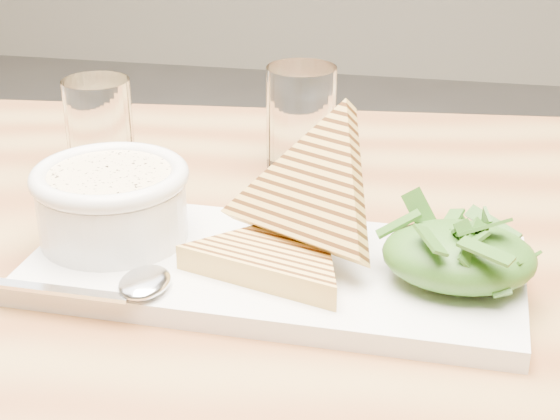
% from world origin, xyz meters
% --- Properties ---
extents(table_top, '(1.40, 1.01, 0.04)m').
position_xyz_m(table_top, '(-0.06, -0.12, 0.71)').
color(table_top, '#A17A43').
rests_on(table_top, ground).
extents(platter, '(0.38, 0.18, 0.02)m').
position_xyz_m(platter, '(0.03, -0.09, 0.73)').
color(platter, white).
rests_on(platter, table_top).
extents(soup_bowl, '(0.12, 0.12, 0.05)m').
position_xyz_m(soup_bowl, '(-0.11, -0.08, 0.77)').
color(soup_bowl, white).
rests_on(soup_bowl, platter).
extents(soup, '(0.10, 0.10, 0.01)m').
position_xyz_m(soup, '(-0.11, -0.08, 0.79)').
color(soup, beige).
rests_on(soup, soup_bowl).
extents(bowl_rim, '(0.12, 0.12, 0.01)m').
position_xyz_m(bowl_rim, '(-0.11, -0.08, 0.80)').
color(bowl_rim, white).
rests_on(bowl_rim, soup_bowl).
extents(sandwich_flat, '(0.19, 0.19, 0.02)m').
position_xyz_m(sandwich_flat, '(0.03, -0.10, 0.75)').
color(sandwich_flat, gold).
rests_on(sandwich_flat, platter).
extents(sandwich_lean, '(0.21, 0.21, 0.17)m').
position_xyz_m(sandwich_lean, '(0.05, -0.07, 0.79)').
color(sandwich_lean, gold).
rests_on(sandwich_lean, sandwich_flat).
extents(salad_base, '(0.11, 0.09, 0.04)m').
position_xyz_m(salad_base, '(0.16, -0.10, 0.76)').
color(salad_base, '#163E0C').
rests_on(salad_base, platter).
extents(arugula_pile, '(0.11, 0.10, 0.05)m').
position_xyz_m(arugula_pile, '(0.16, -0.10, 0.77)').
color(arugula_pile, '#406F26').
rests_on(arugula_pile, platter).
extents(spoon_bowl, '(0.04, 0.05, 0.01)m').
position_xyz_m(spoon_bowl, '(-0.05, -0.15, 0.75)').
color(spoon_bowl, silver).
rests_on(spoon_bowl, platter).
extents(spoon_handle, '(0.12, 0.01, 0.00)m').
position_xyz_m(spoon_handle, '(-0.12, -0.17, 0.75)').
color(spoon_handle, silver).
rests_on(spoon_handle, platter).
extents(glass_near, '(0.06, 0.06, 0.10)m').
position_xyz_m(glass_near, '(-0.18, 0.08, 0.78)').
color(glass_near, white).
rests_on(glass_near, table_top).
extents(glass_far, '(0.07, 0.07, 0.10)m').
position_xyz_m(glass_far, '(0.01, 0.14, 0.78)').
color(glass_far, white).
rests_on(glass_far, table_top).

